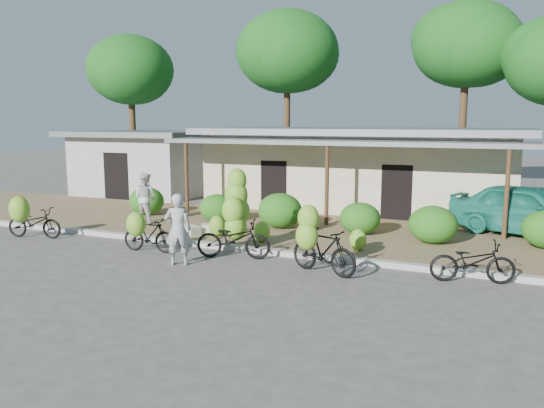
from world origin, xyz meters
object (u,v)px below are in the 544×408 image
(bike_left, at_px, (147,233))
(teal_van, at_px, (529,210))
(bike_center, at_px, (235,224))
(bike_right, at_px, (320,246))
(bystander, at_px, (145,198))
(tree_far_center, at_px, (285,50))
(bike_far_right, at_px, (472,262))
(vendor, at_px, (178,229))
(tree_center_right, at_px, (463,43))
(sack_near, at_px, (215,229))
(tree_back_left, at_px, (129,68))
(bike_far_left, at_px, (31,220))
(sack_far, at_px, (190,230))

(bike_left, xyz_separation_m, teal_van, (9.76, 6.13, 0.36))
(bike_center, xyz_separation_m, bike_right, (2.69, -0.75, -0.19))
(bystander, bearing_deg, tree_far_center, -86.62)
(bike_far_right, bearing_deg, tree_far_center, 22.05)
(vendor, height_order, bystander, bystander)
(tree_center_right, bearing_deg, sack_near, -114.67)
(tree_back_left, distance_m, bike_right, 20.54)
(bike_left, relative_size, sack_near, 1.93)
(bike_far_right, bearing_deg, tree_center_right, -7.77)
(tree_center_right, relative_size, bystander, 5.28)
(bystander, bearing_deg, vendor, 139.81)
(tree_far_center, relative_size, bike_far_left, 4.93)
(vendor, bearing_deg, teal_van, -166.66)
(bike_center, distance_m, sack_far, 2.79)
(tree_back_left, xyz_separation_m, bike_left, (10.19, -12.34, -5.93))
(bike_center, bearing_deg, vendor, 130.56)
(vendor, bearing_deg, bike_far_left, -33.26)
(tree_back_left, height_order, bike_center, tree_back_left)
(vendor, relative_size, bystander, 1.05)
(bike_far_left, bearing_deg, bike_right, -102.89)
(sack_near, bearing_deg, teal_van, 21.56)
(bike_right, bearing_deg, bystander, 85.31)
(tree_back_left, relative_size, bike_far_left, 4.30)
(tree_center_right, distance_m, bike_right, 17.34)
(bystander, bearing_deg, sack_near, 173.26)
(bike_right, height_order, sack_near, bike_right)
(sack_near, bearing_deg, bike_far_right, -13.47)
(tree_far_center, relative_size, tree_center_right, 1.03)
(bystander, xyz_separation_m, teal_van, (12.17, 2.96, -0.07))
(tree_back_left, xyz_separation_m, bike_right, (15.29, -12.43, -5.79))
(vendor, bearing_deg, tree_center_right, -134.01)
(teal_van, bearing_deg, bike_right, 164.16)
(tree_center_right, distance_m, bike_far_right, 16.69)
(bike_far_right, relative_size, vendor, 1.06)
(bike_left, distance_m, bike_far_right, 8.48)
(sack_far, relative_size, bystander, 0.43)
(bike_far_right, bearing_deg, bike_far_left, 78.97)
(tree_back_left, bearing_deg, bike_far_left, -64.80)
(bike_right, distance_m, sack_near, 5.14)
(sack_far, bearing_deg, bike_right, -23.37)
(bike_center, relative_size, sack_near, 2.79)
(bike_far_left, xyz_separation_m, bystander, (1.99, 3.13, 0.41))
(bike_far_right, relative_size, sack_near, 2.31)
(bystander, height_order, teal_van, bystander)
(tree_back_left, bearing_deg, sack_far, -44.97)
(sack_near, xyz_separation_m, sack_far, (-0.62, -0.48, -0.01))
(bike_center, bearing_deg, bike_far_right, -105.04)
(bike_right, xyz_separation_m, teal_van, (4.66, 6.22, 0.22))
(tree_back_left, height_order, vendor, tree_back_left)
(bystander, bearing_deg, bike_far_left, 61.91)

